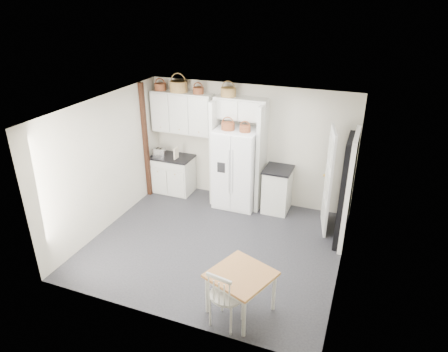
% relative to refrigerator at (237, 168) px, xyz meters
% --- Properties ---
extents(floor, '(4.50, 4.50, 0.00)m').
position_rel_refrigerator_xyz_m(floor, '(0.15, -1.62, -0.87)').
color(floor, '#23232A').
rests_on(floor, ground).
extents(ceiling, '(4.50, 4.50, 0.00)m').
position_rel_refrigerator_xyz_m(ceiling, '(0.15, -1.62, 1.73)').
color(ceiling, white).
rests_on(ceiling, wall_back).
extents(wall_back, '(4.50, 0.00, 4.50)m').
position_rel_refrigerator_xyz_m(wall_back, '(0.15, 0.38, 0.43)').
color(wall_back, beige).
rests_on(wall_back, floor).
extents(wall_left, '(0.00, 4.00, 4.00)m').
position_rel_refrigerator_xyz_m(wall_left, '(-2.10, -1.62, 0.43)').
color(wall_left, beige).
rests_on(wall_left, floor).
extents(wall_right, '(0.00, 4.00, 4.00)m').
position_rel_refrigerator_xyz_m(wall_right, '(2.40, -1.62, 0.43)').
color(wall_right, beige).
rests_on(wall_right, floor).
extents(refrigerator, '(0.90, 0.72, 1.74)m').
position_rel_refrigerator_xyz_m(refrigerator, '(0.00, 0.00, 0.00)').
color(refrigerator, white).
rests_on(refrigerator, floor).
extents(base_cab_left, '(0.91, 0.58, 0.84)m').
position_rel_refrigerator_xyz_m(base_cab_left, '(-1.60, 0.08, -0.45)').
color(base_cab_left, silver).
rests_on(base_cab_left, floor).
extents(base_cab_right, '(0.53, 0.64, 0.93)m').
position_rel_refrigerator_xyz_m(base_cab_right, '(0.89, 0.08, -0.41)').
color(base_cab_right, silver).
rests_on(base_cab_right, floor).
extents(dining_table, '(1.04, 1.04, 0.67)m').
position_rel_refrigerator_xyz_m(dining_table, '(1.15, -3.07, -0.53)').
color(dining_table, olive).
rests_on(dining_table, floor).
extents(windsor_chair, '(0.54, 0.51, 0.98)m').
position_rel_refrigerator_xyz_m(windsor_chair, '(1.04, -3.37, -0.38)').
color(windsor_chair, silver).
rests_on(windsor_chair, floor).
extents(counter_left, '(0.95, 0.61, 0.04)m').
position_rel_refrigerator_xyz_m(counter_left, '(-1.60, 0.08, -0.01)').
color(counter_left, black).
rests_on(counter_left, base_cab_left).
extents(counter_right, '(0.57, 0.68, 0.04)m').
position_rel_refrigerator_xyz_m(counter_right, '(0.89, 0.08, 0.08)').
color(counter_right, black).
rests_on(counter_right, base_cab_right).
extents(toaster, '(0.29, 0.20, 0.19)m').
position_rel_refrigerator_xyz_m(toaster, '(-1.88, -0.01, 0.10)').
color(toaster, silver).
rests_on(toaster, counter_left).
extents(cookbook_red, '(0.06, 0.15, 0.22)m').
position_rel_refrigerator_xyz_m(cookbook_red, '(-1.47, 0.00, 0.12)').
color(cookbook_red, maroon).
rests_on(cookbook_red, counter_left).
extents(cookbook_cream, '(0.05, 0.17, 0.25)m').
position_rel_refrigerator_xyz_m(cookbook_cream, '(-1.45, 0.00, 0.14)').
color(cookbook_cream, beige).
rests_on(cookbook_cream, counter_left).
extents(basket_upper_a, '(0.26, 0.26, 0.15)m').
position_rel_refrigerator_xyz_m(basket_upper_a, '(-1.86, 0.21, 1.55)').
color(basket_upper_a, brown).
rests_on(basket_upper_a, upper_cabinet).
extents(basket_upper_b, '(0.39, 0.39, 0.23)m').
position_rel_refrigerator_xyz_m(basket_upper_b, '(-1.42, 0.21, 1.59)').
color(basket_upper_b, brown).
rests_on(basket_upper_b, upper_cabinet).
extents(basket_upper_c, '(0.23, 0.23, 0.13)m').
position_rel_refrigerator_xyz_m(basket_upper_c, '(-0.96, 0.21, 1.55)').
color(basket_upper_c, brown).
rests_on(basket_upper_c, upper_cabinet).
extents(basket_bridge_a, '(0.32, 0.32, 0.18)m').
position_rel_refrigerator_xyz_m(basket_bridge_a, '(-0.28, 0.21, 1.57)').
color(basket_bridge_a, brown).
rests_on(basket_bridge_a, bridge_cabinet).
extents(basket_fridge_a, '(0.28, 0.28, 0.15)m').
position_rel_refrigerator_xyz_m(basket_fridge_a, '(-0.17, -0.10, 0.95)').
color(basket_fridge_a, brown).
rests_on(basket_fridge_a, refrigerator).
extents(basket_fridge_b, '(0.23, 0.23, 0.12)m').
position_rel_refrigerator_xyz_m(basket_fridge_b, '(0.20, -0.10, 0.93)').
color(basket_fridge_b, brown).
rests_on(basket_fridge_b, refrigerator).
extents(upper_cabinet, '(1.40, 0.34, 0.90)m').
position_rel_refrigerator_xyz_m(upper_cabinet, '(-1.35, 0.21, 1.03)').
color(upper_cabinet, silver).
rests_on(upper_cabinet, wall_back).
extents(bridge_cabinet, '(1.12, 0.34, 0.45)m').
position_rel_refrigerator_xyz_m(bridge_cabinet, '(0.00, 0.21, 1.25)').
color(bridge_cabinet, silver).
rests_on(bridge_cabinet, wall_back).
extents(fridge_panel_left, '(0.08, 0.60, 2.30)m').
position_rel_refrigerator_xyz_m(fridge_panel_left, '(-0.51, 0.08, 0.28)').
color(fridge_panel_left, silver).
rests_on(fridge_panel_left, floor).
extents(fridge_panel_right, '(0.08, 0.60, 2.30)m').
position_rel_refrigerator_xyz_m(fridge_panel_right, '(0.51, 0.08, 0.28)').
color(fridge_panel_right, silver).
rests_on(fridge_panel_right, floor).
extents(trim_post, '(0.09, 0.09, 2.60)m').
position_rel_refrigerator_xyz_m(trim_post, '(-2.05, -0.27, 0.43)').
color(trim_post, black).
rests_on(trim_post, floor).
extents(doorway_void, '(0.18, 0.85, 2.05)m').
position_rel_refrigerator_xyz_m(doorway_void, '(2.31, -0.62, 0.15)').
color(doorway_void, black).
rests_on(doorway_void, floor).
extents(door_slab, '(0.21, 0.79, 2.05)m').
position_rel_refrigerator_xyz_m(door_slab, '(1.95, -0.28, 0.15)').
color(door_slab, white).
rests_on(door_slab, floor).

